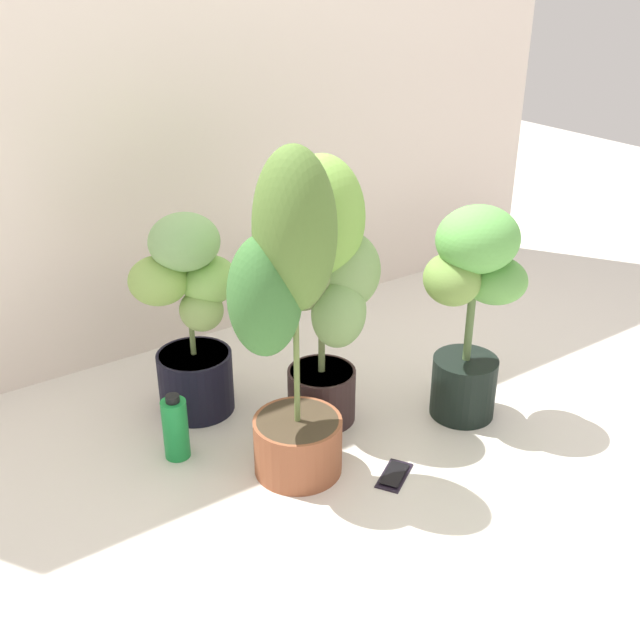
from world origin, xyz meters
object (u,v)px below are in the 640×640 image
at_px(potted_plant_front_right, 473,298).
at_px(potted_plant_front_left, 287,306).
at_px(cell_phone, 394,475).
at_px(nutrient_bottle, 176,428).
at_px(potted_plant_back_left, 190,313).
at_px(potted_plant_center, 324,275).

bearing_deg(potted_plant_front_right, potted_plant_front_left, 174.29).
xyz_separation_m(cell_phone, nutrient_bottle, (-0.47, 0.45, 0.09)).
xyz_separation_m(potted_plant_back_left, potted_plant_front_right, (0.70, -0.51, 0.06)).
xyz_separation_m(potted_plant_center, nutrient_bottle, (-0.47, 0.08, -0.40)).
xyz_separation_m(potted_plant_back_left, nutrient_bottle, (-0.16, -0.20, -0.25)).
distance_m(potted_plant_back_left, cell_phone, 0.79).
xyz_separation_m(potted_plant_front_left, cell_phone, (0.23, -0.19, -0.52)).
distance_m(potted_plant_center, cell_phone, 0.62).
xyz_separation_m(potted_plant_center, potted_plant_front_right, (0.39, -0.23, -0.09)).
distance_m(potted_plant_center, potted_plant_front_left, 0.29).
height_order(potted_plant_front_right, nutrient_bottle, potted_plant_front_right).
relative_size(potted_plant_front_left, nutrient_bottle, 4.53).
distance_m(potted_plant_center, potted_plant_back_left, 0.44).
bearing_deg(nutrient_bottle, potted_plant_front_left, -46.64).
distance_m(potted_plant_back_left, nutrient_bottle, 0.36).
relative_size(potted_plant_back_left, cell_phone, 4.20).
height_order(potted_plant_center, cell_phone, potted_plant_center).
xyz_separation_m(potted_plant_center, potted_plant_back_left, (-0.31, 0.28, -0.15)).
distance_m(potted_plant_center, potted_plant_front_right, 0.46).
bearing_deg(potted_plant_front_left, potted_plant_front_right, -5.71).
relative_size(cell_phone, nutrient_bottle, 0.76).
distance_m(potted_plant_center, nutrient_bottle, 0.63).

